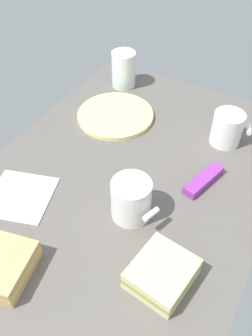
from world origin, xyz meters
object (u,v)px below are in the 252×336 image
at_px(sandwich_main, 2,266).
at_px(snack_bar, 204,180).
at_px(plate_of_food, 115,115).
at_px(coffee_mug_milky, 227,128).
at_px(coffee_mug_black, 131,199).
at_px(paper_napkin, 20,196).
at_px(glass_of_milk, 124,70).
at_px(sandwich_side, 162,274).

distance_m(sandwich_main, snack_bar, 0.46).
distance_m(plate_of_food, coffee_mug_milky, 0.31).
xyz_separation_m(plate_of_food, coffee_mug_black, (0.28, 0.20, 0.04)).
distance_m(snack_bar, paper_napkin, 0.41).
xyz_separation_m(snack_bar, paper_napkin, (0.24, -0.34, -0.01)).
distance_m(coffee_mug_milky, glass_of_milk, 0.38).
distance_m(coffee_mug_milky, sandwich_main, 0.61).
bearing_deg(paper_napkin, coffee_mug_black, 107.91).
xyz_separation_m(sandwich_main, snack_bar, (-0.39, 0.24, -0.01)).
bearing_deg(sandwich_side, snack_bar, -176.23).
bearing_deg(paper_napkin, sandwich_side, 85.18).
xyz_separation_m(sandwich_side, snack_bar, (-0.27, -0.02, -0.01)).
xyz_separation_m(plate_of_food, sandwich_side, (0.39, 0.32, 0.02)).
xyz_separation_m(plate_of_food, sandwich_main, (0.51, 0.06, 0.02)).
relative_size(sandwich_side, glass_of_milk, 1.15).
xyz_separation_m(sandwich_main, glass_of_milk, (-0.67, -0.12, 0.03)).
bearing_deg(paper_napkin, sandwich_main, 31.77).
bearing_deg(glass_of_milk, sandwich_side, 35.12).
relative_size(plate_of_food, sandwich_side, 1.70).
bearing_deg(plate_of_food, sandwich_side, 39.72).
height_order(coffee_mug_milky, paper_napkin, coffee_mug_milky).
xyz_separation_m(plate_of_food, glass_of_milk, (-0.16, -0.06, 0.04)).
xyz_separation_m(sandwich_main, sandwich_side, (-0.13, 0.26, 0.00)).
height_order(coffee_mug_black, coffee_mug_milky, coffee_mug_black).
relative_size(coffee_mug_black, glass_of_milk, 0.99).
bearing_deg(coffee_mug_milky, paper_napkin, -40.07).
bearing_deg(snack_bar, sandwich_main, -16.15).
distance_m(plate_of_food, sandwich_main, 0.52).
height_order(coffee_mug_black, sandwich_side, coffee_mug_black).
xyz_separation_m(plate_of_food, paper_napkin, (0.36, -0.04, -0.00)).
bearing_deg(paper_napkin, glass_of_milk, -177.38).
xyz_separation_m(coffee_mug_black, sandwich_main, (0.23, -0.14, -0.03)).
height_order(coffee_mug_black, paper_napkin, coffee_mug_black).
xyz_separation_m(coffee_mug_milky, sandwich_side, (0.43, 0.02, -0.02)).
bearing_deg(coffee_mug_black, paper_napkin, -72.09).
distance_m(sandwich_side, snack_bar, 0.27).
bearing_deg(sandwich_side, coffee_mug_milky, -177.19).
bearing_deg(coffee_mug_black, coffee_mug_milky, 162.99).
bearing_deg(sandwich_main, snack_bar, 148.26).
bearing_deg(glass_of_milk, plate_of_food, 21.28).
xyz_separation_m(plate_of_food, snack_bar, (0.12, 0.30, 0.00)).
height_order(coffee_mug_black, snack_bar, coffee_mug_black).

